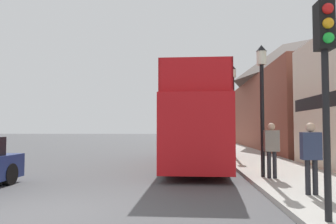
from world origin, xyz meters
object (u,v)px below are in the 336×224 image
object	(u,v)px
traffic_signal	(325,60)
lamp_post_third	(216,111)
pedestrian_nearest	(311,151)
lamp_post_nearest	(262,85)
parked_car_ahead_of_bus	(199,143)
pedestrian_second	(272,145)
tour_bus	(195,126)
lamp_post_second	(233,94)

from	to	relation	value
traffic_signal	lamp_post_third	bearing A→B (deg)	90.10
pedestrian_nearest	traffic_signal	size ratio (longest dim) A/B	0.45
lamp_post_nearest	lamp_post_third	bearing A→B (deg)	90.45
parked_car_ahead_of_bus	lamp_post_nearest	xyz separation A→B (m)	(1.66, -11.42, 2.45)
parked_car_ahead_of_bus	traffic_signal	distance (m)	16.84
parked_car_ahead_of_bus	pedestrian_second	world-z (taller)	pedestrian_second
tour_bus	traffic_signal	world-z (taller)	tour_bus
traffic_signal	lamp_post_third	xyz separation A→B (m)	(-0.04, 20.65, 0.22)
traffic_signal	lamp_post_nearest	world-z (taller)	lamp_post_nearest
tour_bus	lamp_post_second	size ratio (longest dim) A/B	2.01
parked_car_ahead_of_bus	lamp_post_second	bearing A→B (deg)	-65.21
lamp_post_second	lamp_post_third	bearing A→B (deg)	92.06
pedestrian_second	lamp_post_nearest	size ratio (longest dim) A/B	0.40
lamp_post_second	pedestrian_nearest	bearing A→B (deg)	-88.21
pedestrian_second	lamp_post_second	bearing A→B (deg)	90.38
traffic_signal	lamp_post_nearest	bearing A→B (deg)	89.06
parked_car_ahead_of_bus	lamp_post_second	size ratio (longest dim) A/B	0.77
tour_bus	traffic_signal	size ratio (longest dim) A/B	2.72
pedestrian_second	lamp_post_third	size ratio (longest dim) A/B	0.41
lamp_post_third	lamp_post_nearest	bearing A→B (deg)	-89.55
pedestrian_nearest	traffic_signal	distance (m)	2.96
parked_car_ahead_of_bus	lamp_post_second	world-z (taller)	lamp_post_second
pedestrian_nearest	lamp_post_nearest	size ratio (longest dim) A/B	0.39
traffic_signal	lamp_post_third	world-z (taller)	lamp_post_third
lamp_post_nearest	lamp_post_third	distance (m)	15.45
parked_car_ahead_of_bus	pedestrian_nearest	world-z (taller)	pedestrian_nearest
tour_bus	lamp_post_second	xyz separation A→B (m)	(2.27, 3.41, 1.83)
pedestrian_nearest	lamp_post_third	size ratio (longest dim) A/B	0.40
lamp_post_nearest	traffic_signal	bearing A→B (deg)	-90.94
pedestrian_second	lamp_post_second	world-z (taller)	lamp_post_second
tour_bus	parked_car_ahead_of_bus	bearing A→B (deg)	87.78
lamp_post_second	parked_car_ahead_of_bus	bearing A→B (deg)	116.17
lamp_post_nearest	lamp_post_third	size ratio (longest dim) A/B	1.01
lamp_post_third	tour_bus	bearing A→B (deg)	-100.12
lamp_post_second	lamp_post_third	world-z (taller)	lamp_post_second
pedestrian_second	lamp_post_third	distance (m)	15.88
lamp_post_third	parked_car_ahead_of_bus	bearing A→B (deg)	-110.93
tour_bus	pedestrian_second	distance (m)	5.21
traffic_signal	lamp_post_nearest	size ratio (longest dim) A/B	0.87
traffic_signal	lamp_post_third	distance (m)	20.65
pedestrian_second	traffic_signal	world-z (taller)	traffic_signal
parked_car_ahead_of_bus	pedestrian_nearest	size ratio (longest dim) A/B	2.29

